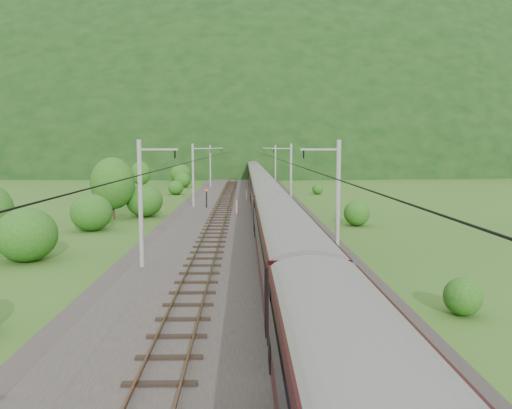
{
  "coord_description": "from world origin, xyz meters",
  "views": [
    {
      "loc": [
        0.32,
        -31.12,
        7.81
      ],
      "look_at": [
        1.36,
        14.43,
        2.6
      ],
      "focal_mm": 35.0,
      "sensor_mm": 36.0,
      "label": 1
    }
  ],
  "objects": [
    {
      "name": "catenary_right",
      "position": [
        6.12,
        32.0,
        4.5
      ],
      "size": [
        2.54,
        192.28,
        8.0
      ],
      "color": "gray",
      "rests_on": "railbed"
    },
    {
      "name": "catenary_left",
      "position": [
        -6.12,
        32.0,
        4.5
      ],
      "size": [
        2.54,
        192.28,
        8.0
      ],
      "color": "gray",
      "rests_on": "railbed"
    },
    {
      "name": "vegetation_left",
      "position": [
        -14.98,
        16.66,
        2.44
      ],
      "size": [
        12.12,
        146.04,
        6.78
      ],
      "color": "#254A13",
      "rests_on": "ground"
    },
    {
      "name": "mountain_main",
      "position": [
        0.0,
        260.0,
        0.0
      ],
      "size": [
        504.0,
        360.0,
        244.0
      ],
      "primitive_type": "ellipsoid",
      "color": "black",
      "rests_on": "ground"
    },
    {
      "name": "hazard_post_far",
      "position": [
        0.6,
        39.78,
        1.04
      ],
      "size": [
        0.16,
        0.16,
        1.48
      ],
      "primitive_type": "cylinder",
      "color": "red",
      "rests_on": "railbed"
    },
    {
      "name": "mountain_ridge",
      "position": [
        -120.0,
        300.0,
        0.0
      ],
      "size": [
        336.0,
        280.0,
        132.0
      ],
      "primitive_type": "ellipsoid",
      "color": "black",
      "rests_on": "ground"
    },
    {
      "name": "overhead_wires",
      "position": [
        0.0,
        10.0,
        7.1
      ],
      "size": [
        4.83,
        198.0,
        0.03
      ],
      "color": "black",
      "rests_on": "ground"
    },
    {
      "name": "track_right",
      "position": [
        2.4,
        10.0,
        0.37
      ],
      "size": [
        2.4,
        220.0,
        0.27
      ],
      "color": "brown",
      "rests_on": "railbed"
    },
    {
      "name": "signal",
      "position": [
        -4.47,
        31.23,
        1.66
      ],
      "size": [
        0.26,
        0.26,
        2.32
      ],
      "color": "black",
      "rests_on": "railbed"
    },
    {
      "name": "train",
      "position": [
        2.4,
        36.99,
        3.36
      ],
      "size": [
        2.81,
        155.2,
        4.89
      ],
      "color": "black",
      "rests_on": "ground"
    },
    {
      "name": "railbed",
      "position": [
        0.0,
        10.0,
        0.15
      ],
      "size": [
        14.0,
        220.0,
        0.3
      ],
      "primitive_type": "cube",
      "color": "#38332D",
      "rests_on": "ground"
    },
    {
      "name": "hazard_post_near",
      "position": [
        -0.58,
        24.7,
        1.11
      ],
      "size": [
        0.17,
        0.17,
        1.62
      ],
      "primitive_type": "cylinder",
      "color": "red",
      "rests_on": "railbed"
    },
    {
      "name": "vegetation_right",
      "position": [
        12.61,
        -4.9,
        1.12
      ],
      "size": [
        5.83,
        91.46,
        2.51
      ],
      "color": "#254A13",
      "rests_on": "ground"
    },
    {
      "name": "ground",
      "position": [
        0.0,
        0.0,
        0.0
      ],
      "size": [
        600.0,
        600.0,
        0.0
      ],
      "primitive_type": "plane",
      "color": "#2F561A",
      "rests_on": "ground"
    },
    {
      "name": "track_left",
      "position": [
        -2.4,
        10.0,
        0.37
      ],
      "size": [
        2.4,
        220.0,
        0.27
      ],
      "color": "brown",
      "rests_on": "railbed"
    }
  ]
}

